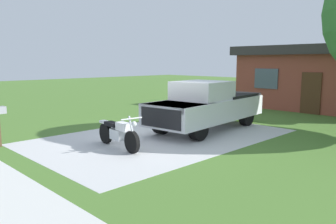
% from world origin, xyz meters
% --- Properties ---
extents(ground_plane, '(80.00, 80.00, 0.00)m').
position_xyz_m(ground_plane, '(0.00, 0.00, 0.00)').
color(ground_plane, '#48702C').
extents(driveway_pad, '(5.68, 8.95, 0.01)m').
position_xyz_m(driveway_pad, '(0.00, 0.00, 0.00)').
color(driveway_pad, silver).
rests_on(driveway_pad, ground).
extents(motorcycle, '(2.21, 0.70, 1.09)m').
position_xyz_m(motorcycle, '(0.17, -2.04, 0.47)').
color(motorcycle, black).
rests_on(motorcycle, ground).
extents(pickup_truck, '(2.54, 5.78, 1.90)m').
position_xyz_m(pickup_truck, '(0.24, 2.25, 0.95)').
color(pickup_truck, black).
rests_on(pickup_truck, ground).
extents(neighbor_house, '(9.60, 5.60, 3.50)m').
position_xyz_m(neighbor_house, '(1.45, 11.50, 1.79)').
color(neighbor_house, brown).
rests_on(neighbor_house, ground).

